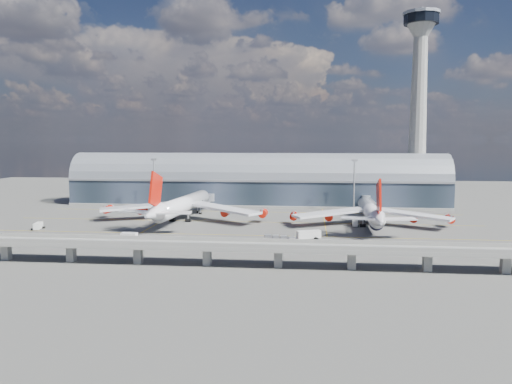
# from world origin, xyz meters

# --- Properties ---
(ground) EXTENTS (500.00, 500.00, 0.00)m
(ground) POSITION_xyz_m (0.00, 0.00, 0.00)
(ground) COLOR #474744
(ground) RESTS_ON ground
(taxi_lines) EXTENTS (200.00, 80.12, 0.01)m
(taxi_lines) POSITION_xyz_m (0.00, 22.11, 0.01)
(taxi_lines) COLOR gold
(taxi_lines) RESTS_ON ground
(terminal) EXTENTS (200.00, 30.00, 28.00)m
(terminal) POSITION_xyz_m (0.00, 77.99, 11.34)
(terminal) COLOR #1C2630
(terminal) RESTS_ON ground
(control_tower) EXTENTS (19.00, 19.00, 103.00)m
(control_tower) POSITION_xyz_m (85.00, 83.00, 51.64)
(control_tower) COLOR gray
(control_tower) RESTS_ON ground
(guideway) EXTENTS (220.00, 8.50, 7.20)m
(guideway) POSITION_xyz_m (-0.00, -55.00, 5.29)
(guideway) COLOR gray
(guideway) RESTS_ON ground
(floodlight_mast_left) EXTENTS (3.00, 0.70, 25.70)m
(floodlight_mast_left) POSITION_xyz_m (-50.00, 55.00, 13.63)
(floodlight_mast_left) COLOR gray
(floodlight_mast_left) RESTS_ON ground
(floodlight_mast_right) EXTENTS (3.00, 0.70, 25.70)m
(floodlight_mast_right) POSITION_xyz_m (50.00, 55.00, 13.63)
(floodlight_mast_right) COLOR gray
(floodlight_mast_right) RESTS_ON ground
(airliner_left) EXTENTS (74.82, 78.63, 23.95)m
(airliner_left) POSITION_xyz_m (-26.68, 19.32, 6.84)
(airliner_left) COLOR white
(airliner_left) RESTS_ON ground
(airliner_right) EXTENTS (66.03, 68.99, 21.93)m
(airliner_right) POSITION_xyz_m (53.29, 14.35, 5.69)
(airliner_right) COLOR white
(airliner_right) RESTS_ON ground
(jet_bridge_left) EXTENTS (4.40, 28.00, 7.25)m
(jet_bridge_left) POSITION_xyz_m (-22.99, 53.12, 5.18)
(jet_bridge_left) COLOR gray
(jet_bridge_left) RESTS_ON ground
(jet_bridge_right) EXTENTS (4.40, 32.00, 7.25)m
(jet_bridge_right) POSITION_xyz_m (56.82, 51.18, 5.18)
(jet_bridge_right) COLOR gray
(jet_bridge_right) RESTS_ON ground
(service_truck_0) EXTENTS (3.59, 6.75, 2.66)m
(service_truck_0) POSITION_xyz_m (-77.55, -6.92, 1.38)
(service_truck_0) COLOR silver
(service_truck_0) RESTS_ON ground
(service_truck_1) EXTENTS (5.62, 2.97, 3.19)m
(service_truck_1) POSITION_xyz_m (-33.33, -26.31, 1.61)
(service_truck_1) COLOR silver
(service_truck_1) RESTS_ON ground
(service_truck_2) EXTENTS (8.84, 5.40, 3.09)m
(service_truck_2) POSITION_xyz_m (28.32, -14.87, 1.61)
(service_truck_2) COLOR silver
(service_truck_2) RESTS_ON ground
(service_truck_3) EXTENTS (2.58, 5.68, 2.69)m
(service_truck_3) POSITION_xyz_m (47.01, 13.52, 1.38)
(service_truck_3) COLOR silver
(service_truck_3) RESTS_ON ground
(service_truck_4) EXTENTS (3.14, 5.19, 2.82)m
(service_truck_4) POSITION_xyz_m (53.61, 25.05, 1.42)
(service_truck_4) COLOR silver
(service_truck_4) RESTS_ON ground
(service_truck_5) EXTENTS (6.13, 6.08, 3.02)m
(service_truck_5) POSITION_xyz_m (-34.96, 41.05, 1.54)
(service_truck_5) COLOR silver
(service_truck_5) RESTS_ON ground
(cargo_train_0) EXTENTS (10.99, 5.34, 1.84)m
(cargo_train_0) POSITION_xyz_m (15.78, -32.08, 0.96)
(cargo_train_0) COLOR gray
(cargo_train_0) RESTS_ON ground
(cargo_train_1) EXTENTS (11.66, 5.29, 1.94)m
(cargo_train_1) POSITION_xyz_m (18.27, -19.92, 1.01)
(cargo_train_1) COLOR gray
(cargo_train_1) RESTS_ON ground
(cargo_train_2) EXTENTS (10.69, 3.13, 1.76)m
(cargo_train_2) POSITION_xyz_m (19.91, -26.20, 0.92)
(cargo_train_2) COLOR gray
(cargo_train_2) RESTS_ON ground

